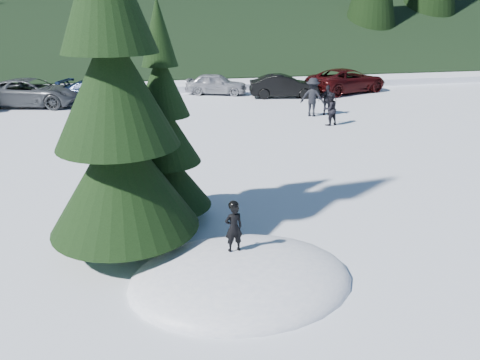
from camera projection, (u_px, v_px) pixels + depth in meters
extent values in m
plane|color=white|center=(241.00, 280.00, 9.32)|extent=(200.00, 200.00, 0.00)
ellipsoid|color=white|center=(241.00, 280.00, 9.32)|extent=(4.48, 3.52, 0.96)
cylinder|color=black|center=(126.00, 221.00, 10.29)|extent=(0.38, 0.38, 1.40)
cone|color=black|center=(122.00, 174.00, 9.91)|extent=(3.20, 3.20, 2.46)
cone|color=black|center=(114.00, 86.00, 9.27)|extent=(2.54, 2.54, 2.46)
cylinder|color=black|center=(168.00, 201.00, 11.84)|extent=(0.26, 0.26, 1.00)
cone|color=black|center=(166.00, 177.00, 11.61)|extent=(2.20, 2.20, 1.52)
cone|color=black|center=(164.00, 132.00, 11.22)|extent=(1.75, 1.75, 1.52)
cone|color=black|center=(161.00, 83.00, 10.82)|extent=(1.29, 1.29, 1.52)
cone|color=black|center=(158.00, 31.00, 10.42)|extent=(0.84, 0.84, 1.52)
imported|color=black|center=(234.00, 228.00, 9.30)|extent=(0.40, 0.30, 1.02)
imported|color=black|center=(330.00, 109.00, 21.38)|extent=(0.86, 0.76, 1.50)
imported|color=black|center=(327.00, 100.00, 23.41)|extent=(0.95, 0.62, 1.50)
imported|color=black|center=(313.00, 97.00, 23.14)|extent=(1.41, 1.24, 1.89)
imported|color=#494C50|center=(32.00, 92.00, 25.57)|extent=(5.85, 3.68, 1.51)
imported|color=black|center=(102.00, 92.00, 26.16)|extent=(5.02, 3.42, 1.35)
imported|color=#96979E|center=(216.00, 84.00, 29.16)|extent=(4.10, 2.74, 1.30)
imported|color=black|center=(284.00, 86.00, 28.15)|extent=(4.29, 2.10, 1.35)
imported|color=black|center=(347.00, 80.00, 29.79)|extent=(5.94, 4.23, 1.50)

